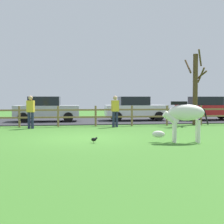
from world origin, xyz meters
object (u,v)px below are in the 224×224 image
Objects in this scene: zebra at (184,116)px; visitor_left_of_tree at (31,110)px; crow_on_grass at (94,139)px; parked_car_silver at (47,109)px; visitor_right_of_tree at (115,110)px; parked_car_red at (207,108)px; parked_car_white at (135,108)px; bare_tree at (195,87)px.

zebra is 8.16m from visitor_left_of_tree.
crow_on_grass is (-3.06, 0.28, -0.80)m from zebra.
visitor_right_of_tree reaches higher than parked_car_silver.
visitor_left_of_tree reaches higher than parked_car_silver.
crow_on_grass is 12.75m from parked_car_red.
visitor_right_of_tree is at bearing -115.53° from parked_car_white.
zebra is 3.18m from crow_on_grass.
zebra is 11.30m from parked_car_silver.
parked_car_red reaches higher than zebra.
crow_on_grass is 0.13× the size of visitor_left_of_tree.
crow_on_grass is at bearing -64.03° from visitor_left_of_tree.
visitor_left_of_tree is at bearing -177.40° from visitor_right_of_tree.
bare_tree is 2.59× the size of visitor_left_of_tree.
crow_on_grass is at bearing -134.11° from bare_tree.
visitor_right_of_tree is (-1.98, -4.15, 0.06)m from parked_car_white.
parked_car_silver is (-2.16, 9.73, 0.72)m from crow_on_grass.
parked_car_red is at bearing 29.31° from visitor_right_of_tree.
parked_car_white is at bearing 64.47° from visitor_right_of_tree.
bare_tree is at bearing -20.57° from parked_car_silver.
visitor_right_of_tree is at bearing -150.69° from parked_car_red.
visitor_left_of_tree is at bearing -145.28° from parked_car_white.
zebra is at bearing -118.67° from parked_car_red.
parked_car_red is 2.48× the size of visitor_left_of_tree.
parked_car_white is (-2.76, 3.31, -1.30)m from bare_tree.
parked_car_white is (5.74, 0.12, 0.00)m from parked_car_silver.
crow_on_grass is 6.18m from visitor_left_of_tree.
crow_on_grass is 0.13× the size of visitor_right_of_tree.
bare_tree is 2.59× the size of visitor_right_of_tree.
visitor_left_of_tree is 1.00× the size of visitor_right_of_tree.
crow_on_grass is 0.05× the size of parked_car_red.
zebra is (-3.28, -6.83, -1.21)m from bare_tree.
visitor_left_of_tree is (-5.74, 5.79, -0.02)m from zebra.
crow_on_grass is at bearing -77.50° from parked_car_silver.
visitor_right_of_tree is at bearing 2.60° from visitor_left_of_tree.
visitor_left_of_tree reaches higher than zebra.
visitor_right_of_tree is (4.28, 0.19, 0.00)m from visitor_left_of_tree.
crow_on_grass is 0.05× the size of parked_car_silver.
visitor_left_of_tree is (-6.26, -4.34, 0.06)m from parked_car_white.
bare_tree is at bearing -50.13° from parked_car_white.
zebra is 6.16m from visitor_right_of_tree.
bare_tree is at bearing 10.02° from visitor_right_of_tree.
zebra is at bearing -76.30° from visitor_right_of_tree.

